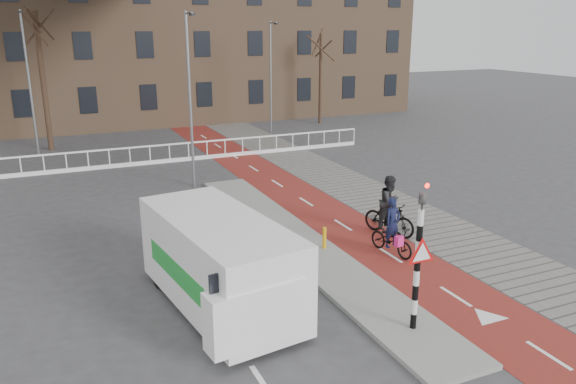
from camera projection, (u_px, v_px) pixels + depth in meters
name	position (u px, v px, depth m)	size (l,w,h in m)	color
ground	(386.00, 291.00, 15.02)	(120.00, 120.00, 0.00)	#38383A
bike_lane	(286.00, 189.00, 24.35)	(2.50, 60.00, 0.01)	maroon
sidewalk	(343.00, 182.00, 25.45)	(3.00, 60.00, 0.01)	slate
curb_island	(299.00, 243.00, 18.23)	(1.80, 16.00, 0.12)	gray
traffic_signal	(419.00, 253.00, 12.45)	(0.80, 0.80, 3.68)	black
bollard	(324.00, 238.00, 17.54)	(0.12, 0.12, 0.68)	#E29E0C
cyclist_near	(392.00, 235.00, 17.32)	(0.93, 1.79, 1.80)	black
cyclist_far	(390.00, 211.00, 18.84)	(1.29, 1.99, 2.06)	black
van	(219.00, 261.00, 13.89)	(2.87, 5.68, 2.34)	white
railing	(110.00, 162.00, 27.85)	(28.00, 0.10, 0.99)	silver
townhouse_row	(102.00, 11.00, 39.61)	(46.00, 10.00, 15.90)	#7F6047
tree_mid	(43.00, 83.00, 30.92)	(0.30, 0.30, 7.60)	black
tree_right	(320.00, 79.00, 39.87)	(0.22, 0.22, 6.30)	black
streetlight_near	(190.00, 102.00, 23.76)	(0.12, 0.12, 7.40)	slate
streetlight_left	(30.00, 85.00, 29.49)	(0.12, 0.12, 7.61)	slate
streetlight_right	(271.00, 78.00, 36.38)	(0.12, 0.12, 7.07)	slate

